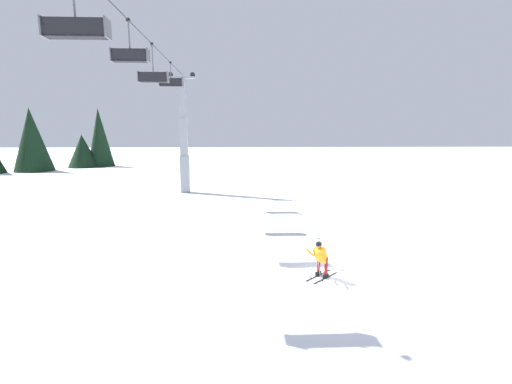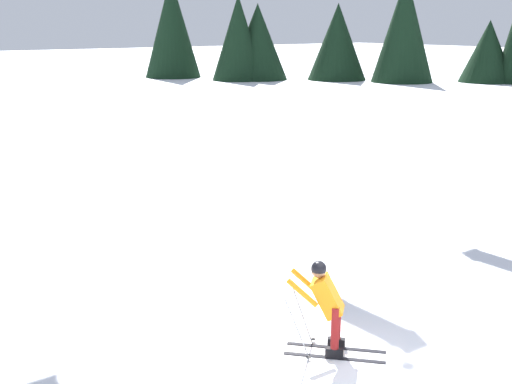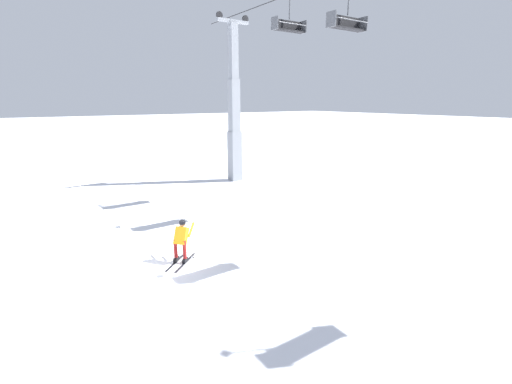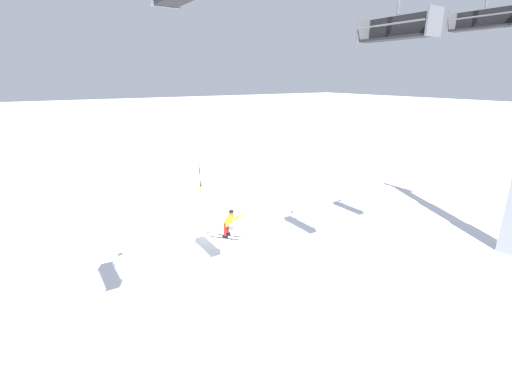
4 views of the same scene
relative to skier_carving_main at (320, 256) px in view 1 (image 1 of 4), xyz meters
The scene contains 8 objects.
ground_plane 1.46m from the skier_carving_main, 87.37° to the right, with size 260.00×260.00×0.00m, color white.
skier_carving_main is the anchor object (origin of this frame).
lift_tower_far 22.31m from the skier_carving_main, 22.54° to the left, with size 0.82×2.45×11.17m.
haul_cable 14.08m from the skier_carving_main, 59.33° to the left, with size 0.05×0.05×36.64m, color black.
chairlift_seat_second 11.74m from the skier_carving_main, 93.30° to the left, with size 0.61×2.08×2.36m.
chairlift_seat_middle 13.04m from the skier_carving_main, 58.55° to the left, with size 0.61×1.78×2.00m.
chairlift_seat_fourth 15.18m from the skier_carving_main, 41.31° to the left, with size 0.61×1.83×2.32m.
chairlift_seat_farthest 19.39m from the skier_carving_main, 29.08° to the left, with size 0.61×1.82×1.83m.
Camera 1 is at (-12.66, 4.23, 5.63)m, focal length 24.01 mm.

